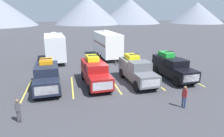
% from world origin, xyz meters
% --- Properties ---
extents(ground_plane, '(240.00, 240.00, 0.00)m').
position_xyz_m(ground_plane, '(0.00, 0.00, 0.00)').
color(ground_plane, '#38383D').
extents(pickup_truck_a, '(2.43, 5.44, 2.60)m').
position_xyz_m(pickup_truck_a, '(-6.05, 0.29, 1.19)').
color(pickup_truck_a, black).
rests_on(pickup_truck_a, ground).
extents(pickup_truck_b, '(2.36, 5.79, 2.66)m').
position_xyz_m(pickup_truck_b, '(-1.79, 0.56, 1.20)').
color(pickup_truck_b, maroon).
rests_on(pickup_truck_b, ground).
extents(pickup_truck_c, '(2.35, 5.78, 2.64)m').
position_xyz_m(pickup_truck_c, '(2.15, 0.25, 1.23)').
color(pickup_truck_c, '#595B60').
rests_on(pickup_truck_c, ground).
extents(pickup_truck_d, '(2.33, 5.78, 2.67)m').
position_xyz_m(pickup_truck_d, '(6.08, 0.62, 1.22)').
color(pickup_truck_d, black).
rests_on(pickup_truck_d, ground).
extents(lot_stripe_a, '(0.12, 5.50, 0.01)m').
position_xyz_m(lot_stripe_a, '(-7.85, 0.37, 0.00)').
color(lot_stripe_a, gold).
rests_on(lot_stripe_a, ground).
extents(lot_stripe_b, '(0.12, 5.50, 0.01)m').
position_xyz_m(lot_stripe_b, '(-3.93, 0.37, 0.00)').
color(lot_stripe_b, gold).
rests_on(lot_stripe_b, ground).
extents(lot_stripe_c, '(0.12, 5.50, 0.01)m').
position_xyz_m(lot_stripe_c, '(0.00, 0.37, 0.00)').
color(lot_stripe_c, gold).
rests_on(lot_stripe_c, ground).
extents(lot_stripe_d, '(0.12, 5.50, 0.01)m').
position_xyz_m(lot_stripe_d, '(3.93, 0.37, 0.00)').
color(lot_stripe_d, gold).
rests_on(lot_stripe_d, ground).
extents(lot_stripe_e, '(0.12, 5.50, 0.01)m').
position_xyz_m(lot_stripe_e, '(7.85, 0.37, 0.00)').
color(lot_stripe_e, gold).
rests_on(lot_stripe_e, ground).
extents(camper_trailer_a, '(2.99, 7.38, 3.89)m').
position_xyz_m(camper_trailer_a, '(-5.82, 10.31, 2.05)').
color(camper_trailer_a, silver).
rests_on(camper_trailer_a, ground).
extents(camper_trailer_b, '(3.13, 8.37, 3.94)m').
position_xyz_m(camper_trailer_b, '(1.47, 11.21, 2.07)').
color(camper_trailer_b, white).
rests_on(camper_trailer_b, ground).
extents(person_a, '(0.34, 0.21, 1.55)m').
position_xyz_m(person_a, '(-7.30, -5.15, 0.89)').
color(person_a, '#3F3F42').
rests_on(person_a, ground).
extents(person_b, '(0.30, 0.31, 1.65)m').
position_xyz_m(person_b, '(3.67, -5.57, 0.95)').
color(person_b, navy).
rests_on(person_b, ground).
extents(mountain_ridge, '(155.19, 46.84, 15.29)m').
position_xyz_m(mountain_ridge, '(-9.63, 88.69, 6.61)').
color(mountain_ridge, slate).
rests_on(mountain_ridge, ground).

